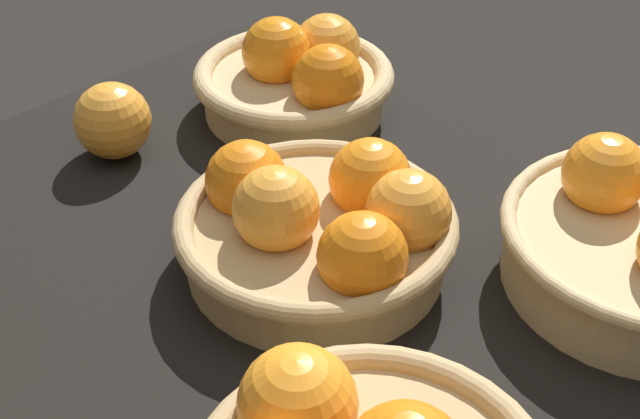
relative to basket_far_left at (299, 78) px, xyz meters
The scene contains 4 objects.
market_tray 28.49cm from the basket_far_left, 41.94° to the right, with size 84.00×72.00×3.00cm, color black.
basket_far_left is the anchor object (origin of this frame).
basket_center 26.38cm from the basket_far_left, 39.19° to the right, with size 24.43×24.43×10.68cm.
loose_orange_front_gap 20.69cm from the basket_far_left, 109.57° to the right, with size 7.88×7.88×7.88cm, color #F49E33.
Camera 1 is at (41.83, -39.62, 54.04)cm, focal length 49.68 mm.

